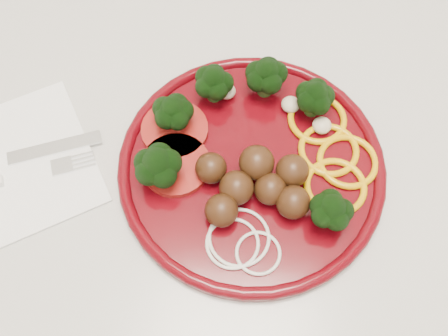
{
  "coord_description": "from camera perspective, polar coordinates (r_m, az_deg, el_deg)",
  "views": [
    {
      "loc": [
        -0.14,
        1.44,
        1.41
      ],
      "look_at": [
        -0.16,
        1.68,
        0.92
      ],
      "focal_mm": 40.0,
      "sensor_mm": 36.0,
      "label": 1
    }
  ],
  "objects": [
    {
      "name": "counter",
      "position": [
        1.0,
        9.57,
        -11.9
      ],
      "size": [
        2.4,
        0.6,
        0.9
      ],
      "color": "silver",
      "rests_on": "ground"
    },
    {
      "name": "plate",
      "position": [
        0.55,
        3.12,
        1.1
      ],
      "size": [
        0.3,
        0.3,
        0.06
      ],
      "rotation": [
        0.0,
        0.0,
        -0.1
      ],
      "color": "#4B040A",
      "rests_on": "counter"
    },
    {
      "name": "napkin",
      "position": [
        0.61,
        -23.1,
        0.08
      ],
      "size": [
        0.24,
        0.24,
        0.0
      ],
      "primitive_type": "cube",
      "rotation": [
        0.0,
        0.0,
        0.53
      ],
      "color": "white",
      "rests_on": "counter"
    }
  ]
}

